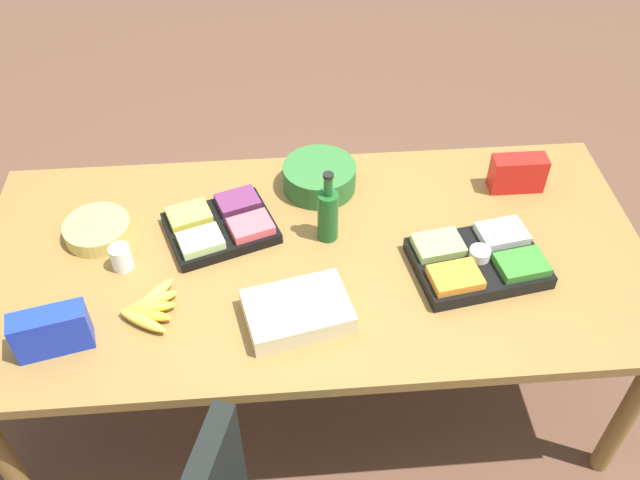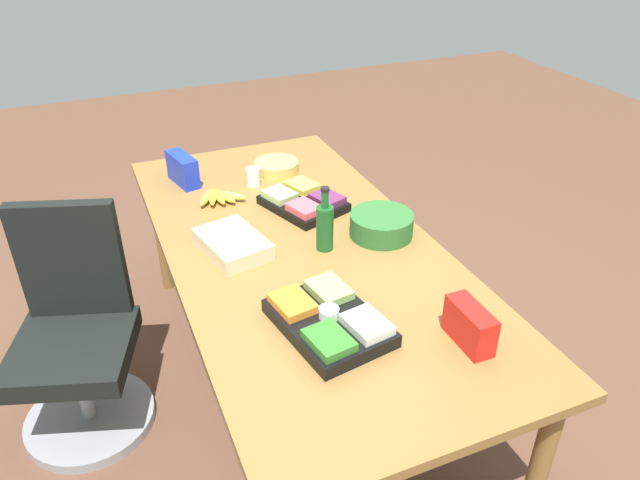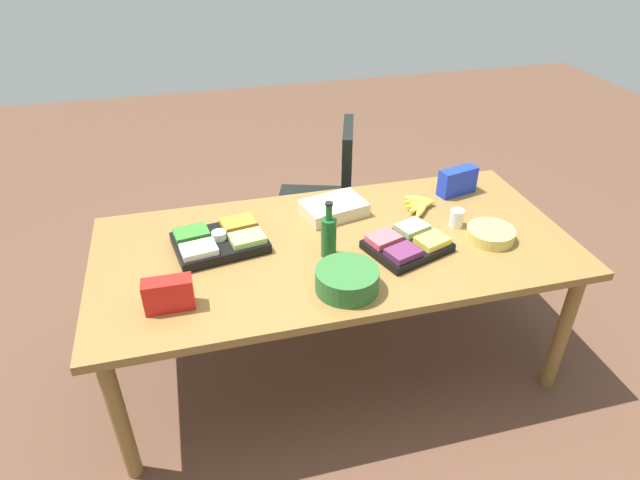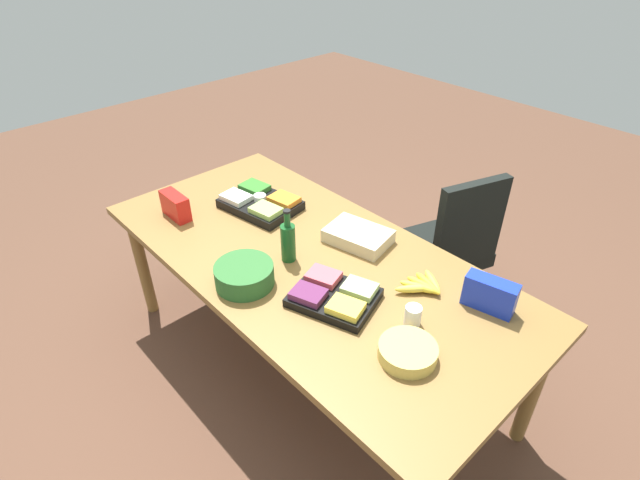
% 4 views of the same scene
% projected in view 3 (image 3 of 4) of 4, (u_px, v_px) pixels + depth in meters
% --- Properties ---
extents(ground_plane, '(10.00, 10.00, 0.00)m').
position_uv_depth(ground_plane, '(333.00, 359.00, 3.08)').
color(ground_plane, brown).
extents(conference_table, '(2.30, 1.09, 0.78)m').
position_uv_depth(conference_table, '(335.00, 255.00, 2.69)').
color(conference_table, olive).
rests_on(conference_table, ground).
extents(office_chair, '(0.61, 0.61, 1.00)m').
position_uv_depth(office_chair, '(322.00, 213.00, 3.69)').
color(office_chair, gray).
rests_on(office_chair, ground).
extents(fruit_platter, '(0.43, 0.38, 0.07)m').
position_uv_depth(fruit_platter, '(407.00, 244.00, 2.59)').
color(fruit_platter, black).
rests_on(fruit_platter, conference_table).
extents(salad_bowl, '(0.28, 0.28, 0.10)m').
position_uv_depth(salad_bowl, '(347.00, 280.00, 2.33)').
color(salad_bowl, '#2C652C').
rests_on(salad_bowl, conference_table).
extents(banana_bunch, '(0.19, 0.24, 0.04)m').
position_uv_depth(banana_bunch, '(420.00, 204.00, 2.93)').
color(banana_bunch, yellow).
rests_on(banana_bunch, conference_table).
extents(veggie_tray, '(0.46, 0.37, 0.09)m').
position_uv_depth(veggie_tray, '(220.00, 241.00, 2.61)').
color(veggie_tray, black).
rests_on(veggie_tray, conference_table).
extents(wine_bottle, '(0.09, 0.09, 0.28)m').
position_uv_depth(wine_bottle, '(329.00, 235.00, 2.51)').
color(wine_bottle, '#195222').
rests_on(wine_bottle, conference_table).
extents(sheet_cake, '(0.36, 0.28, 0.07)m').
position_uv_depth(sheet_cake, '(334.00, 208.00, 2.87)').
color(sheet_cake, beige).
rests_on(sheet_cake, conference_table).
extents(chip_bag_blue, '(0.23, 0.13, 0.15)m').
position_uv_depth(chip_bag_blue, '(457.00, 181.00, 3.05)').
color(chip_bag_blue, '#1933C3').
rests_on(chip_bag_blue, conference_table).
extents(paper_cup, '(0.08, 0.08, 0.09)m').
position_uv_depth(paper_cup, '(457.00, 218.00, 2.77)').
color(paper_cup, white).
rests_on(paper_cup, conference_table).
extents(chip_bag_red, '(0.20, 0.08, 0.14)m').
position_uv_depth(chip_bag_red, '(169.00, 294.00, 2.21)').
color(chip_bag_red, red).
rests_on(chip_bag_red, conference_table).
extents(chip_bowl, '(0.29, 0.29, 0.06)m').
position_uv_depth(chip_bowl, '(490.00, 234.00, 2.67)').
color(chip_bowl, '#D0B857').
rests_on(chip_bowl, conference_table).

